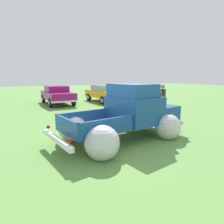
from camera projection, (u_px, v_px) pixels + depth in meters
ground_plane at (120, 140)px, 6.64m from camera, size 80.00×80.00×0.00m
vintage_pickup_truck at (128, 117)px, 6.73m from camera, size 4.90×3.44×1.96m
show_car_0 at (57, 94)px, 14.87m from camera, size 2.16×4.33×1.43m
show_car_1 at (104, 93)px, 16.20m from camera, size 2.28×4.33×1.43m
spectator_0 at (162, 98)px, 10.50m from camera, size 0.51×0.46×1.74m
lane_cone_0 at (69, 119)px, 8.49m from camera, size 0.36×0.36×0.63m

